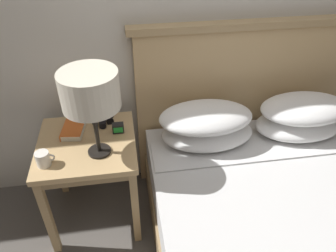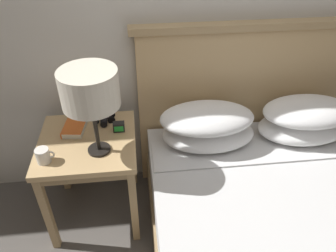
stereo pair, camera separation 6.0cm
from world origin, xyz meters
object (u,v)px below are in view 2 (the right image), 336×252
at_px(binoculars_pair, 104,118).
at_px(coffee_mug, 43,156).
at_px(bed, 277,219).
at_px(table_lamp, 90,90).
at_px(book_on_nightstand, 75,127).
at_px(alarm_clock, 119,127).
at_px(nightstand, 89,151).

xyz_separation_m(binoculars_pair, coffee_mug, (-0.31, -0.36, 0.02)).
xyz_separation_m(bed, table_lamp, (-1.00, 0.34, 0.73)).
height_order(book_on_nightstand, alarm_clock, alarm_clock).
distance_m(book_on_nightstand, alarm_clock, 0.28).
distance_m(book_on_nightstand, binoculars_pair, 0.19).
relative_size(bed, alarm_clock, 25.59).
distance_m(table_lamp, book_on_nightstand, 0.47).
relative_size(bed, table_lamp, 3.54).
distance_m(bed, alarm_clock, 1.09).
height_order(nightstand, bed, bed).
height_order(bed, table_lamp, bed).
distance_m(table_lamp, binoculars_pair, 0.48).
bearing_deg(alarm_clock, binoculars_pair, 128.25).
bearing_deg(book_on_nightstand, coffee_mug, -114.87).
bearing_deg(bed, table_lamp, 161.25).
distance_m(table_lamp, alarm_clock, 0.43).
bearing_deg(binoculars_pair, bed, -32.92).
xyz_separation_m(nightstand, coffee_mug, (-0.21, -0.17, 0.13)).
height_order(bed, binoculars_pair, bed).
distance_m(bed, table_lamp, 1.29).
bearing_deg(binoculars_pair, coffee_mug, -131.04).
distance_m(coffee_mug, alarm_clock, 0.47).
xyz_separation_m(table_lamp, alarm_clock, (0.11, 0.18, -0.37)).
distance_m(nightstand, table_lamp, 0.50).
distance_m(book_on_nightstand, coffee_mug, 0.32).
xyz_separation_m(table_lamp, book_on_nightstand, (-0.16, 0.22, -0.38)).
bearing_deg(bed, nightstand, 157.66).
bearing_deg(alarm_clock, nightstand, -159.97).
height_order(coffee_mug, alarm_clock, coffee_mug).
bearing_deg(nightstand, alarm_clock, 20.03).
height_order(bed, book_on_nightstand, bed).
distance_m(table_lamp, coffee_mug, 0.47).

